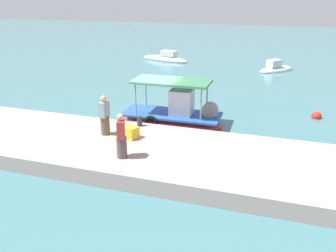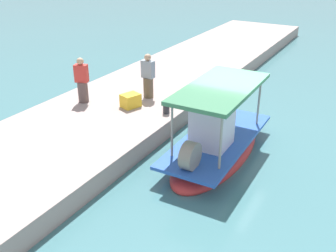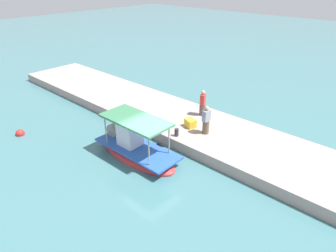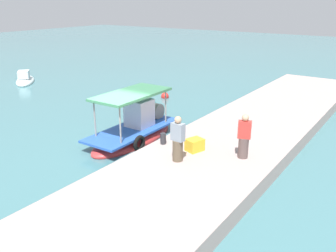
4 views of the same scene
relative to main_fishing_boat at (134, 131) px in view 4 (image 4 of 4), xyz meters
name	(u,v)px [view 4 (image 4 of 4)]	position (x,y,z in m)	size (l,w,h in m)	color
ground_plane	(119,147)	(-1.13, -0.02, -0.43)	(120.00, 120.00, 0.00)	#42747A
dock_quay	(204,165)	(-1.13, -4.41, -0.11)	(36.00, 5.04, 0.64)	#A7928C
main_fishing_boat	(134,131)	(0.00, 0.00, 0.00)	(5.25, 2.11, 2.67)	red
fisherman_near_bollard	(178,141)	(-1.94, -3.74, 1.00)	(0.40, 0.50, 1.74)	brown
fisherman_by_crate	(244,138)	(-0.29, -5.62, 0.99)	(0.49, 0.55, 1.72)	brown
mooring_bollard	(163,139)	(-0.91, -2.34, 0.44)	(0.24, 0.24, 0.46)	#2D2D33
cargo_crate	(195,145)	(-0.77, -3.78, 0.46)	(0.65, 0.52, 0.49)	gold
marker_buoy	(165,96)	(7.14, 3.28, -0.32)	(0.53, 0.53, 0.53)	red
moored_boat_mid	(25,80)	(4.62, 15.30, -0.26)	(3.41, 3.61, 1.25)	silver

